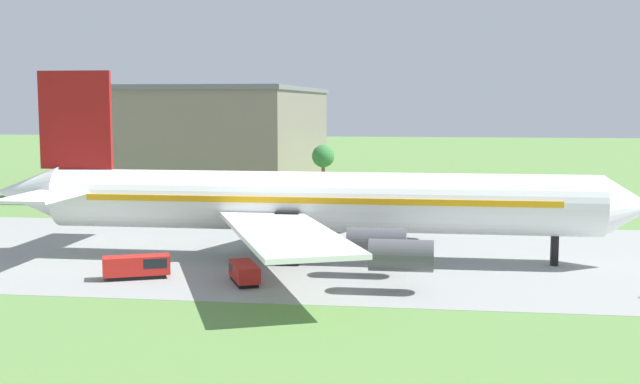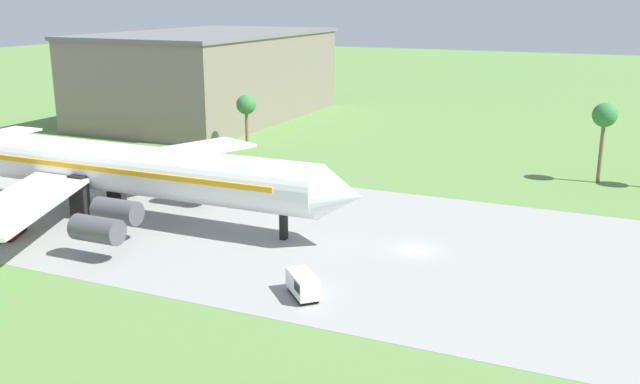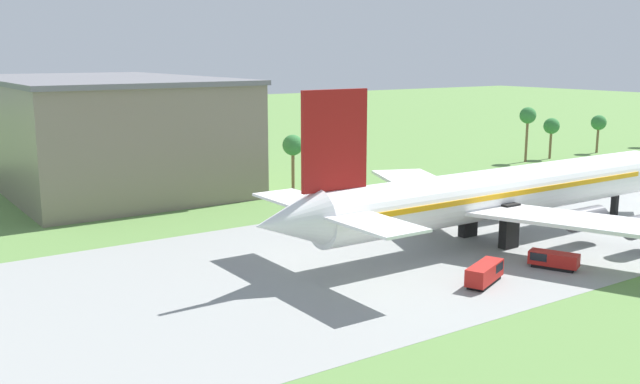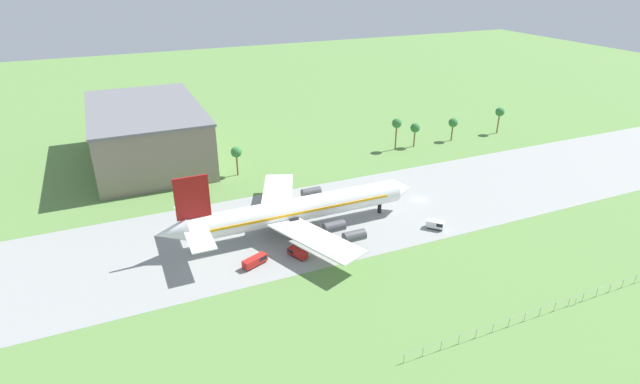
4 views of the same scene
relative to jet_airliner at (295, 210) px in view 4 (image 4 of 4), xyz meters
The scene contains 10 objects.
ground_plane 41.04m from the jet_airliner, ahead, with size 600.00×600.00×0.00m, color #5B8442.
taxiway_strip 41.04m from the jet_airliner, ahead, with size 320.00×44.00×0.02m.
jet_airliner is the anchor object (origin of this frame).
baggage_tug 37.67m from the jet_airliner, 21.92° to the right, with size 4.62×4.68×2.26m.
fuel_truck 19.13m from the jet_airliner, 141.38° to the right, with size 6.49×4.24×2.18m.
catering_van 13.65m from the jet_airliner, 109.43° to the right, with size 4.02×5.68×1.85m.
perimeter_fence 66.26m from the jet_airliner, 52.23° to the right, with size 80.10×0.10×2.10m.
no_stopping_sign 67.47m from the jet_airliner, 51.37° to the right, with size 0.44×0.08×1.68m.
terminal_building 75.37m from the jet_airliner, 112.45° to the left, with size 36.72×61.20×19.41m.
palm_tree_row 74.71m from the jet_airliner, 34.93° to the left, with size 113.19×3.60×12.07m.
Camera 4 is at (-80.75, -110.84, 65.38)m, focal length 28.00 mm.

